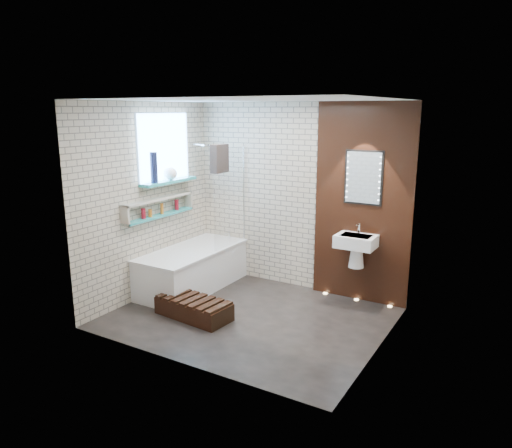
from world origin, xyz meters
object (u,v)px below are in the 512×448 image
Objects in this scene: bath_screen at (230,198)px; led_mirror at (363,178)px; bathtub at (193,268)px; walnut_step at (194,309)px; washbasin at (356,246)px.

led_mirror reaches higher than bath_screen.
bathtub is 2.68m from led_mirror.
bathtub is 1.24× the size of bath_screen.
bath_screen reaches higher than walnut_step.
led_mirror reaches higher than washbasin.
bath_screen is 2.41× the size of washbasin.
washbasin is (2.17, 0.62, 0.50)m from bathtub.
washbasin is 0.61× the size of walnut_step.
bath_screen is at bearing 51.10° from bathtub.
bathtub reaches higher than walnut_step.
bathtub is 1.14m from bath_screen.
washbasin is at bearing 5.78° from bath_screen.
walnut_step is at bearing -77.65° from bath_screen.
bathtub is at bearing -160.22° from led_mirror.
walnut_step is (-1.55, -1.42, -0.68)m from washbasin.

